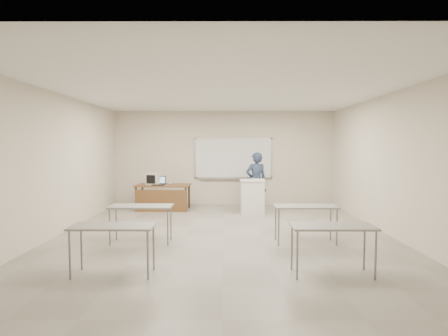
{
  "coord_description": "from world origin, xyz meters",
  "views": [
    {
      "loc": [
        0.04,
        -7.21,
        1.88
      ],
      "look_at": [
        0.01,
        2.2,
        1.29
      ],
      "focal_mm": 28.0,
      "sensor_mm": 36.0,
      "label": 1
    }
  ],
  "objects_px": {
    "podium": "(252,196)",
    "crt_monitor": "(155,179)",
    "laptop": "(159,183)",
    "whiteboard": "(233,159)",
    "mouse": "(170,184)",
    "presenter": "(256,181)",
    "keyboard": "(257,179)",
    "instructor_desk": "(163,191)"
  },
  "relations": [
    {
      "from": "whiteboard",
      "to": "keyboard",
      "type": "relative_size",
      "value": 6.24
    },
    {
      "from": "whiteboard",
      "to": "crt_monitor",
      "type": "height_order",
      "value": "whiteboard"
    },
    {
      "from": "laptop",
      "to": "mouse",
      "type": "bearing_deg",
      "value": 37.02
    },
    {
      "from": "instructor_desk",
      "to": "mouse",
      "type": "distance_m",
      "value": 0.33
    },
    {
      "from": "laptop",
      "to": "keyboard",
      "type": "xyz_separation_m",
      "value": [
        2.85,
        -0.37,
        0.15
      ]
    },
    {
      "from": "laptop",
      "to": "presenter",
      "type": "xyz_separation_m",
      "value": [
        2.85,
        0.1,
        0.05
      ]
    },
    {
      "from": "whiteboard",
      "to": "keyboard",
      "type": "bearing_deg",
      "value": -64.91
    },
    {
      "from": "whiteboard",
      "to": "instructor_desk",
      "type": "relative_size",
      "value": 1.59
    },
    {
      "from": "crt_monitor",
      "to": "whiteboard",
      "type": "bearing_deg",
      "value": 39.95
    },
    {
      "from": "presenter",
      "to": "podium",
      "type": "bearing_deg",
      "value": 62.92
    },
    {
      "from": "laptop",
      "to": "mouse",
      "type": "xyz_separation_m",
      "value": [
        0.3,
        0.17,
        -0.04
      ]
    },
    {
      "from": "mouse",
      "to": "presenter",
      "type": "distance_m",
      "value": 2.56
    },
    {
      "from": "crt_monitor",
      "to": "mouse",
      "type": "bearing_deg",
      "value": 25.08
    },
    {
      "from": "podium",
      "to": "laptop",
      "type": "height_order",
      "value": "laptop"
    },
    {
      "from": "laptop",
      "to": "whiteboard",
      "type": "bearing_deg",
      "value": 31.77
    },
    {
      "from": "crt_monitor",
      "to": "keyboard",
      "type": "distance_m",
      "value": 3.04
    },
    {
      "from": "instructor_desk",
      "to": "laptop",
      "type": "relative_size",
      "value": 4.62
    },
    {
      "from": "whiteboard",
      "to": "crt_monitor",
      "type": "xyz_separation_m",
      "value": [
        -2.35,
        -0.89,
        -0.56
      ]
    },
    {
      "from": "podium",
      "to": "mouse",
      "type": "relative_size",
      "value": 8.65
    },
    {
      "from": "podium",
      "to": "presenter",
      "type": "bearing_deg",
      "value": 74.14
    },
    {
      "from": "crt_monitor",
      "to": "laptop",
      "type": "relative_size",
      "value": 1.27
    },
    {
      "from": "instructor_desk",
      "to": "laptop",
      "type": "distance_m",
      "value": 0.27
    },
    {
      "from": "presenter",
      "to": "keyboard",
      "type": "bearing_deg",
      "value": 78.0
    },
    {
      "from": "mouse",
      "to": "presenter",
      "type": "xyz_separation_m",
      "value": [
        2.55,
        -0.07,
        0.08
      ]
    },
    {
      "from": "whiteboard",
      "to": "instructor_desk",
      "type": "xyz_separation_m",
      "value": [
        -2.1,
        -1.01,
        -0.92
      ]
    },
    {
      "from": "whiteboard",
      "to": "mouse",
      "type": "xyz_separation_m",
      "value": [
        -1.9,
        -0.84,
        -0.71
      ]
    },
    {
      "from": "keyboard",
      "to": "podium",
      "type": "bearing_deg",
      "value": -149.18
    },
    {
      "from": "crt_monitor",
      "to": "keyboard",
      "type": "bearing_deg",
      "value": 9.78
    },
    {
      "from": "instructor_desk",
      "to": "podium",
      "type": "bearing_deg",
      "value": -7.68
    },
    {
      "from": "whiteboard",
      "to": "mouse",
      "type": "bearing_deg",
      "value": -156.05
    },
    {
      "from": "mouse",
      "to": "instructor_desk",
      "type": "bearing_deg",
      "value": -154.28
    },
    {
      "from": "podium",
      "to": "presenter",
      "type": "height_order",
      "value": "presenter"
    },
    {
      "from": "whiteboard",
      "to": "instructor_desk",
      "type": "height_order",
      "value": "whiteboard"
    },
    {
      "from": "podium",
      "to": "mouse",
      "type": "height_order",
      "value": "podium"
    },
    {
      "from": "podium",
      "to": "crt_monitor",
      "type": "xyz_separation_m",
      "value": [
        -2.85,
        0.58,
        0.45
      ]
    },
    {
      "from": "whiteboard",
      "to": "podium",
      "type": "distance_m",
      "value": 1.85
    },
    {
      "from": "instructor_desk",
      "to": "podium",
      "type": "height_order",
      "value": "podium"
    },
    {
      "from": "crt_monitor",
      "to": "podium",
      "type": "bearing_deg",
      "value": 7.74
    },
    {
      "from": "crt_monitor",
      "to": "mouse",
      "type": "distance_m",
      "value": 0.48
    },
    {
      "from": "instructor_desk",
      "to": "crt_monitor",
      "type": "distance_m",
      "value": 0.45
    },
    {
      "from": "keyboard",
      "to": "presenter",
      "type": "height_order",
      "value": "presenter"
    },
    {
      "from": "instructor_desk",
      "to": "crt_monitor",
      "type": "height_order",
      "value": "crt_monitor"
    }
  ]
}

